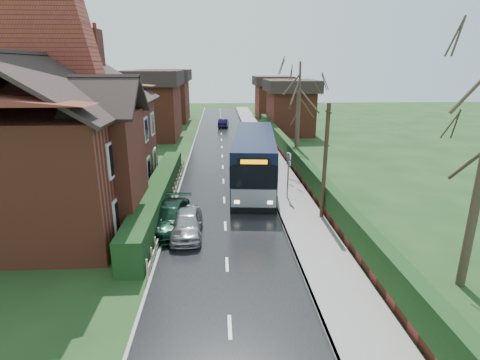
{
  "coord_description": "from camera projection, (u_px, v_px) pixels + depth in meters",
  "views": [
    {
      "loc": [
        -0.23,
        -16.19,
        8.13
      ],
      "look_at": [
        0.91,
        4.43,
        1.8
      ],
      "focal_mm": 28.0,
      "sensor_mm": 36.0,
      "label": 1
    }
  ],
  "objects": [
    {
      "name": "bus_stop_sign",
      "position": [
        288.0,
        169.0,
        23.17
      ],
      "size": [
        0.21,
        0.45,
        3.04
      ],
      "rotation": [
        0.0,
        0.0,
        0.32
      ],
      "color": "slate",
      "rests_on": "ground"
    },
    {
      "name": "telegraph_pole",
      "position": [
        325.0,
        163.0,
        19.84
      ],
      "size": [
        0.22,
        0.81,
        6.32
      ],
      "rotation": [
        0.0,
        0.0,
        0.04
      ],
      "color": "black",
      "rests_on": "ground"
    },
    {
      "name": "tree_right_far",
      "position": [
        299.0,
        85.0,
        28.88
      ],
      "size": [
        4.62,
        4.62,
        8.93
      ],
      "color": "#3D2F24",
      "rests_on": "ground"
    },
    {
      "name": "picket_fence",
      "position": [
        172.0,
        200.0,
        22.33
      ],
      "size": [
        0.1,
        16.0,
        0.9
      ],
      "primitive_type": null,
      "color": "tan",
      "rests_on": "ground"
    },
    {
      "name": "brick_house",
      "position": [
        66.0,
        137.0,
        20.67
      ],
      "size": [
        9.3,
        14.6,
        10.3
      ],
      "color": "brown",
      "rests_on": "ground"
    },
    {
      "name": "tree_house_side",
      "position": [
        94.0,
        83.0,
        31.85
      ],
      "size": [
        3.93,
        3.93,
        8.93
      ],
      "color": "#35281F",
      "rests_on": "ground"
    },
    {
      "name": "car_green",
      "position": [
        169.0,
        217.0,
        19.26
      ],
      "size": [
        2.34,
        4.64,
        1.29
      ],
      "primitive_type": "imported",
      "rotation": [
        0.0,
        0.0,
        -0.12
      ],
      "color": "black",
      "rests_on": "ground"
    },
    {
      "name": "car_distant",
      "position": [
        223.0,
        123.0,
        51.33
      ],
      "size": [
        1.58,
        3.66,
        1.17
      ],
      "primitive_type": "imported",
      "rotation": [
        0.0,
        0.0,
        3.04
      ],
      "color": "black",
      "rests_on": "ground"
    },
    {
      "name": "right_wall_hedge",
      "position": [
        302.0,
        167.0,
        27.41
      ],
      "size": [
        0.6,
        50.0,
        1.8
      ],
      "color": "brown",
      "rests_on": "ground"
    },
    {
      "name": "ground",
      "position": [
        226.0,
        243.0,
        17.85
      ],
      "size": [
        140.0,
        140.0,
        0.0
      ],
      "primitive_type": "plane",
      "color": "#2B4C20",
      "rests_on": "ground"
    },
    {
      "name": "road",
      "position": [
        223.0,
        181.0,
        27.4
      ],
      "size": [
        6.0,
        100.0,
        0.02
      ],
      "primitive_type": "cube",
      "color": "black",
      "rests_on": "ground"
    },
    {
      "name": "kerb_left",
      "position": [
        181.0,
        182.0,
        27.22
      ],
      "size": [
        0.12,
        100.0,
        0.1
      ],
      "primitive_type": "cube",
      "color": "gray",
      "rests_on": "ground"
    },
    {
      "name": "car_silver",
      "position": [
        187.0,
        223.0,
        18.57
      ],
      "size": [
        1.58,
        3.8,
        1.29
      ],
      "primitive_type": "imported",
      "rotation": [
        0.0,
        0.0,
        0.02
      ],
      "color": "#A3A3A7",
      "rests_on": "ground"
    },
    {
      "name": "pavement",
      "position": [
        281.0,
        180.0,
        27.61
      ],
      "size": [
        2.5,
        100.0,
        0.14
      ],
      "primitive_type": "cube",
      "color": "slate",
      "rests_on": "ground"
    },
    {
      "name": "front_hedge",
      "position": [
        159.0,
        195.0,
        22.19
      ],
      "size": [
        1.2,
        16.0,
        1.6
      ],
      "primitive_type": "cube",
      "color": "black",
      "rests_on": "ground"
    },
    {
      "name": "bus",
      "position": [
        254.0,
        160.0,
        26.39
      ],
      "size": [
        3.83,
        11.99,
        3.58
      ],
      "rotation": [
        0.0,
        0.0,
        -0.1
      ],
      "color": "black",
      "rests_on": "ground"
    },
    {
      "name": "kerb_right",
      "position": [
        265.0,
        180.0,
        27.54
      ],
      "size": [
        0.12,
        100.0,
        0.14
      ],
      "primitive_type": "cube",
      "color": "gray",
      "rests_on": "ground"
    }
  ]
}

